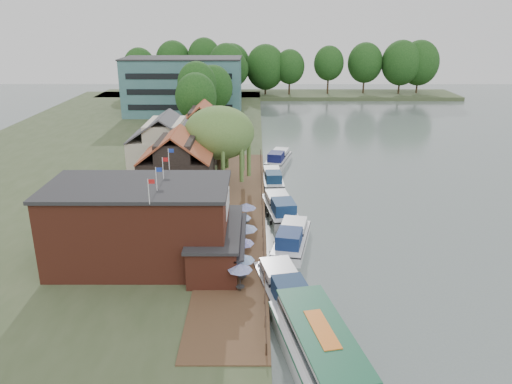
{
  "coord_description": "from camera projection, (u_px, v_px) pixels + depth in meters",
  "views": [
    {
      "loc": [
        -5.92,
        -40.6,
        21.57
      ],
      "look_at": [
        -6.0,
        12.0,
        3.0
      ],
      "focal_mm": 35.0,
      "sensor_mm": 36.0,
      "label": 1
    }
  ],
  "objects": [
    {
      "name": "cruiser_4",
      "position": [
        278.0,
        157.0,
        76.78
      ],
      "size": [
        5.33,
        9.94,
        2.28
      ],
      "primitive_type": null,
      "rotation": [
        0.0,
        0.0,
        -0.25
      ],
      "color": "silver",
      "rests_on": "ground"
    },
    {
      "name": "cruiser_3",
      "position": [
        273.0,
        177.0,
        67.42
      ],
      "size": [
        3.44,
        9.38,
        2.21
      ],
      "primitive_type": null,
      "rotation": [
        0.0,
        0.0,
        0.05
      ],
      "color": "white",
      "rests_on": "ground"
    },
    {
      "name": "cottage_b",
      "position": [
        166.0,
        146.0,
        66.37
      ],
      "size": [
        9.6,
        8.6,
        8.5
      ],
      "primitive_type": null,
      "color": "beige",
      "rests_on": "land_bank"
    },
    {
      "name": "cruiser_0",
      "position": [
        284.0,
        285.0,
        39.73
      ],
      "size": [
        5.63,
        11.18,
        2.62
      ],
      "primitive_type": null,
      "rotation": [
        0.0,
        0.0,
        0.21
      ],
      "color": "silver",
      "rests_on": "ground"
    },
    {
      "name": "ground",
      "position": [
        322.0,
        267.0,
        45.46
      ],
      "size": [
        260.0,
        260.0,
        0.0
      ],
      "primitive_type": "plane",
      "color": "slate",
      "rests_on": "ground"
    },
    {
      "name": "cottage_a",
      "position": [
        177.0,
        168.0,
        56.93
      ],
      "size": [
        8.6,
        7.6,
        8.5
      ],
      "primitive_type": null,
      "color": "black",
      "rests_on": "land_bank"
    },
    {
      "name": "umbrella_4",
      "position": [
        241.0,
        224.0,
        48.97
      ],
      "size": [
        2.1,
        2.1,
        2.38
      ],
      "primitive_type": null,
      "color": "#1C3F9A",
      "rests_on": "quay_deck"
    },
    {
      "name": "pub",
      "position": [
        163.0,
        224.0,
        42.99
      ],
      "size": [
        20.0,
        11.0,
        7.3
      ],
      "primitive_type": null,
      "color": "maroon",
      "rests_on": "land_bank"
    },
    {
      "name": "umbrella_2",
      "position": [
        242.0,
        250.0,
        43.53
      ],
      "size": [
        2.15,
        2.15,
        2.38
      ],
      "primitive_type": null,
      "color": "#1C1B98",
      "rests_on": "quay_deck"
    },
    {
      "name": "bank_tree_5",
      "position": [
        234.0,
        75.0,
        131.7
      ],
      "size": [
        7.85,
        7.85,
        11.91
      ],
      "primitive_type": null,
      "color": "#143811",
      "rests_on": "land_bank"
    },
    {
      "name": "umbrella_3",
      "position": [
        245.0,
        236.0,
        46.41
      ],
      "size": [
        2.38,
        2.38,
        2.38
      ],
      "primitive_type": null,
      "color": "navy",
      "rests_on": "quay_deck"
    },
    {
      "name": "bank_tree_4",
      "position": [
        227.0,
        73.0,
        123.41
      ],
      "size": [
        8.96,
        8.96,
        14.52
      ],
      "primitive_type": null,
      "color": "#143811",
      "rests_on": "land_bank"
    },
    {
      "name": "quay_deck",
      "position": [
        238.0,
        215.0,
        54.55
      ],
      "size": [
        6.0,
        50.0,
        0.1
      ],
      "primitive_type": "cube",
      "color": "#47301E",
      "rests_on": "land_bank"
    },
    {
      "name": "hotel_block",
      "position": [
        183.0,
        86.0,
        109.12
      ],
      "size": [
        25.4,
        12.4,
        12.3
      ],
      "primitive_type": null,
      "color": "#38666B",
      "rests_on": "land_bank"
    },
    {
      "name": "cruiser_2",
      "position": [
        280.0,
        205.0,
        56.66
      ],
      "size": [
        4.85,
        10.72,
        2.52
      ],
      "primitive_type": null,
      "rotation": [
        0.0,
        0.0,
        0.15
      ],
      "color": "silver",
      "rests_on": "ground"
    },
    {
      "name": "umbrella_5",
      "position": [
        246.0,
        214.0,
        51.51
      ],
      "size": [
        2.08,
        2.08,
        2.38
      ],
      "primitive_type": null,
      "color": "navy",
      "rests_on": "quay_deck"
    },
    {
      "name": "bank_tree_1",
      "position": [
        197.0,
        98.0,
        91.29
      ],
      "size": [
        7.1,
        7.1,
        13.04
      ],
      "primitive_type": null,
      "color": "#143811",
      "rests_on": "land_bank"
    },
    {
      "name": "land_bank",
      "position": [
        104.0,
        158.0,
        78.34
      ],
      "size": [
        50.0,
        140.0,
        1.0
      ],
      "primitive_type": "cube",
      "color": "#384728",
      "rests_on": "ground"
    },
    {
      "name": "willow",
      "position": [
        220.0,
        148.0,
        61.32
      ],
      "size": [
        8.6,
        8.6,
        10.43
      ],
      "primitive_type": null,
      "color": "#476B2D",
      "rests_on": "land_bank"
    },
    {
      "name": "tour_boat",
      "position": [
        325.0,
        356.0,
        31.05
      ],
      "size": [
        6.88,
        14.96,
        3.15
      ],
      "primitive_type": null,
      "rotation": [
        0.0,
        0.0,
        0.2
      ],
      "color": "silver",
      "rests_on": "ground"
    },
    {
      "name": "cottage_c",
      "position": [
        203.0,
        131.0,
        74.85
      ],
      "size": [
        7.6,
        7.6,
        8.5
      ],
      "primitive_type": null,
      "color": "black",
      "rests_on": "land_bank"
    },
    {
      "name": "bank_tree_0",
      "position": [
        196.0,
        109.0,
        82.77
      ],
      "size": [
        6.85,
        6.85,
        11.99
      ],
      "primitive_type": null,
      "color": "#143811",
      "rests_on": "land_bank"
    },
    {
      "name": "bank_tree_2",
      "position": [
        213.0,
        95.0,
        99.28
      ],
      "size": [
        7.72,
        7.72,
        11.66
      ],
      "primitive_type": null,
      "color": "#143811",
      "rests_on": "land_bank"
    },
    {
      "name": "swan",
      "position": [
        290.0,
        343.0,
        34.49
      ],
      "size": [
        0.44,
        0.44,
        0.44
      ],
      "primitive_type": "sphere",
      "color": "white",
      "rests_on": "ground"
    },
    {
      "name": "cruiser_1",
      "position": [
        292.0,
        235.0,
        49.0
      ],
      "size": [
        5.2,
        10.51,
        2.45
      ],
      "primitive_type": null,
      "rotation": [
        0.0,
        0.0,
        -0.2
      ],
      "color": "white",
      "rests_on": "ground"
    },
    {
      "name": "quay_rail",
      "position": [
        262.0,
        209.0,
        54.87
      ],
      "size": [
        0.2,
        49.0,
        1.0
      ],
      "primitive_type": null,
      "color": "black",
      "rests_on": "land_bank"
    },
    {
      "name": "umbrella_0",
      "position": [
        240.0,
        277.0,
        39.0
      ],
      "size": [
        1.96,
        1.96,
        2.38
      ],
      "primitive_type": null,
      "color": "navy",
      "rests_on": "quay_deck"
    },
    {
      "name": "umbrella_1",
      "position": [
        242.0,
        267.0,
        40.55
      ],
      "size": [
        2.1,
        2.1,
        2.38
      ],
      "primitive_type": null,
      "color": "#1C519C",
      "rests_on": "quay_deck"
    },
    {
      "name": "bank_tree_3",
      "position": [
        217.0,
        85.0,
        115.41
      ],
      "size": [
        6.56,
        6.56,
        10.88
      ],
      "primitive_type": null,
      "color": "#143811",
      "rests_on": "land_bank"
    }
  ]
}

